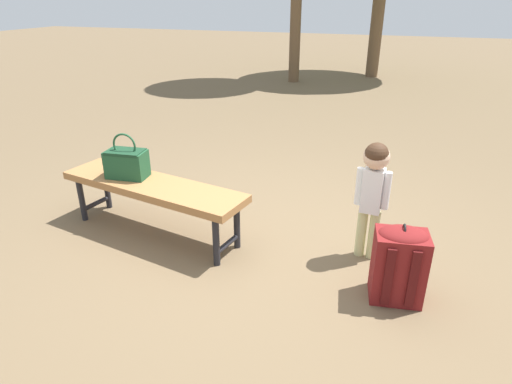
% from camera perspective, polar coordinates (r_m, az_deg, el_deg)
% --- Properties ---
extents(ground_plane, '(40.00, 40.00, 0.00)m').
position_cam_1_polar(ground_plane, '(3.39, 0.60, -7.59)').
color(ground_plane, brown).
rests_on(ground_plane, ground).
extents(park_bench, '(1.65, 0.69, 0.45)m').
position_cam_1_polar(park_bench, '(3.54, -13.45, 0.34)').
color(park_bench, '#9E6B3D').
rests_on(park_bench, ground).
extents(handbag, '(0.34, 0.21, 0.37)m').
position_cam_1_polar(handbag, '(3.64, -16.64, 3.75)').
color(handbag, '#1E4C2D').
rests_on(handbag, park_bench).
extents(child_standing, '(0.24, 0.18, 0.90)m').
position_cam_1_polar(child_standing, '(3.15, 15.16, 1.08)').
color(child_standing, '#CCCC8C').
rests_on(child_standing, ground).
extents(backpack_large, '(0.35, 0.32, 0.54)m').
position_cam_1_polar(backpack_large, '(2.91, 18.27, -8.73)').
color(backpack_large, maroon).
rests_on(backpack_large, ground).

